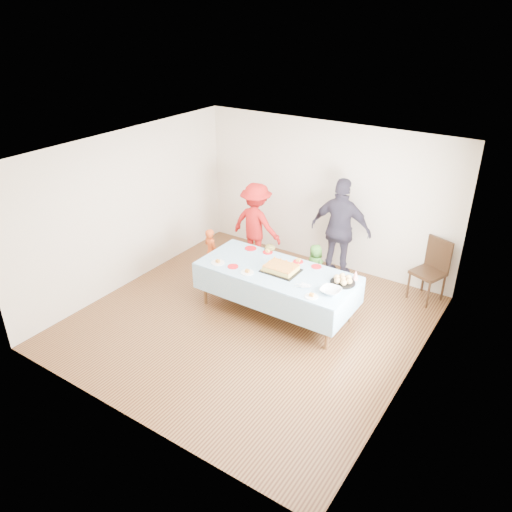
{
  "coord_description": "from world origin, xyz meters",
  "views": [
    {
      "loc": [
        3.72,
        -5.41,
        4.51
      ],
      "look_at": [
        -0.07,
        0.3,
        1.01
      ],
      "focal_mm": 35.0,
      "sensor_mm": 36.0,
      "label": 1
    }
  ],
  "objects_px": {
    "dining_chair": "(432,266)",
    "adult_left": "(256,224)",
    "birthday_cake": "(281,268)",
    "party_table": "(277,273)"
  },
  "relations": [
    {
      "from": "dining_chair",
      "to": "party_table",
      "type": "bearing_deg",
      "value": -115.69
    },
    {
      "from": "party_table",
      "to": "birthday_cake",
      "type": "relative_size",
      "value": 4.47
    },
    {
      "from": "dining_chair",
      "to": "adult_left",
      "type": "xyz_separation_m",
      "value": [
        -3.16,
        -0.54,
        0.2
      ]
    },
    {
      "from": "birthday_cake",
      "to": "dining_chair",
      "type": "height_order",
      "value": "dining_chair"
    },
    {
      "from": "dining_chair",
      "to": "adult_left",
      "type": "bearing_deg",
      "value": -149.67
    },
    {
      "from": "birthday_cake",
      "to": "adult_left",
      "type": "height_order",
      "value": "adult_left"
    },
    {
      "from": "adult_left",
      "to": "dining_chair",
      "type": "bearing_deg",
      "value": -168.63
    },
    {
      "from": "dining_chair",
      "to": "adult_left",
      "type": "distance_m",
      "value": 3.21
    },
    {
      "from": "birthday_cake",
      "to": "adult_left",
      "type": "relative_size",
      "value": 0.35
    },
    {
      "from": "birthday_cake",
      "to": "party_table",
      "type": "bearing_deg",
      "value": -172.32
    }
  ]
}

